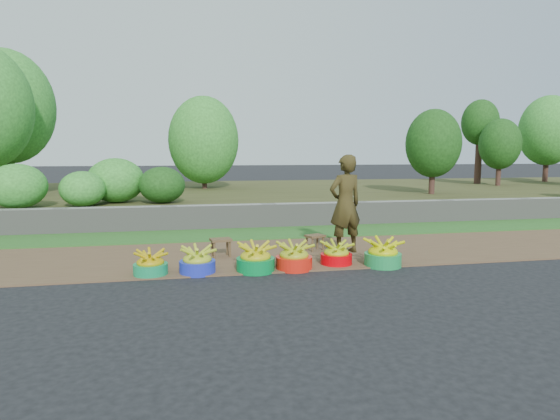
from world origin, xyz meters
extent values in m
plane|color=black|center=(0.00, 0.00, 0.00)|extent=(120.00, 120.00, 0.00)
cube|color=brown|center=(0.00, 1.25, 0.01)|extent=(80.00, 2.50, 0.02)
cube|color=#2D6523|center=(0.00, 3.25, 0.02)|extent=(80.00, 1.50, 0.04)
cube|color=gray|center=(0.00, 4.10, 0.28)|extent=(80.00, 0.35, 0.55)
cube|color=#3F401D|center=(0.00, 9.00, 0.25)|extent=(80.00, 10.00, 0.50)
cylinder|color=#3D241D|center=(5.30, 6.32, 1.00)|extent=(0.17, 0.17, 1.01)
ellipsoid|color=#1B4C15|center=(5.30, 6.32, 1.99)|extent=(1.60, 1.60, 2.00)
cylinder|color=#3D241D|center=(9.48, 10.28, 1.49)|extent=(0.26, 0.26, 1.97)
ellipsoid|color=#1B4C15|center=(9.48, 10.28, 2.90)|extent=(1.42, 1.42, 1.77)
cylinder|color=#3D241D|center=(-1.23, 9.82, 0.97)|extent=(0.16, 0.16, 0.93)
ellipsoid|color=green|center=(-1.23, 9.82, 2.14)|extent=(2.36, 2.36, 2.95)
cylinder|color=#3D241D|center=(9.55, 9.11, 1.04)|extent=(0.18, 0.18, 1.09)
ellipsoid|color=#1B4C15|center=(9.55, 9.11, 2.04)|extent=(1.49, 1.49, 1.87)
cylinder|color=#3D241D|center=(13.09, 10.90, 1.22)|extent=(0.21, 0.21, 1.44)
ellipsoid|color=green|center=(13.09, 10.90, 2.64)|extent=(2.33, 2.33, 2.91)
cylinder|color=#3D241D|center=(-7.20, 9.61, 1.39)|extent=(0.24, 0.24, 1.78)
ellipsoid|color=green|center=(-7.20, 9.61, 3.12)|extent=(2.79, 2.79, 3.49)
ellipsoid|color=green|center=(-4.13, 4.83, 0.90)|extent=(1.00, 1.00, 0.80)
ellipsoid|color=#1B4C15|center=(-2.41, 5.23, 0.94)|extent=(1.10, 1.10, 0.88)
ellipsoid|color=green|center=(-3.52, 5.58, 1.04)|extent=(1.36, 1.36, 1.09)
ellipsoid|color=green|center=(-5.44, 4.68, 0.99)|extent=(1.22, 1.22, 0.98)
cylinder|color=#10894F|center=(-2.34, 0.24, 0.09)|extent=(0.47, 0.47, 0.17)
ellipsoid|color=#B39409|center=(-2.34, 0.24, 0.22)|extent=(0.42, 0.42, 0.27)
cylinder|color=#1E2BBC|center=(-1.70, 0.24, 0.09)|extent=(0.51, 0.51, 0.18)
ellipsoid|color=#A5B621|center=(-1.70, 0.24, 0.24)|extent=(0.45, 0.45, 0.29)
cylinder|color=#017A33|center=(-0.87, 0.19, 0.10)|extent=(0.55, 0.55, 0.20)
ellipsoid|color=#B6AA11|center=(-0.87, 0.19, 0.25)|extent=(0.49, 0.49, 0.32)
cylinder|color=red|center=(-0.30, 0.20, 0.10)|extent=(0.54, 0.54, 0.19)
ellipsoid|color=#9DA818|center=(-0.30, 0.20, 0.25)|extent=(0.47, 0.47, 0.31)
cylinder|color=#DB0008|center=(0.40, 0.34, 0.09)|extent=(0.48, 0.48, 0.17)
ellipsoid|color=#9EB013|center=(0.40, 0.34, 0.22)|extent=(0.42, 0.42, 0.27)
cylinder|color=#1A8941|center=(1.07, 0.13, 0.10)|extent=(0.56, 0.56, 0.20)
ellipsoid|color=#C3C705|center=(1.07, 0.13, 0.26)|extent=(0.49, 0.49, 0.32)
cube|color=brown|center=(-1.29, 1.20, 0.30)|extent=(0.37, 0.30, 0.04)
cylinder|color=brown|center=(-1.41, 1.09, 0.15)|extent=(0.04, 0.04, 0.26)
cylinder|color=brown|center=(-1.15, 1.13, 0.15)|extent=(0.04, 0.04, 0.26)
cylinder|color=brown|center=(-1.43, 1.27, 0.15)|extent=(0.04, 0.04, 0.26)
cylinder|color=brown|center=(-1.18, 1.30, 0.15)|extent=(0.04, 0.04, 0.26)
cube|color=brown|center=(0.35, 1.36, 0.27)|extent=(0.37, 0.34, 0.04)
cylinder|color=brown|center=(0.27, 1.24, 0.14)|extent=(0.03, 0.03, 0.23)
cylinder|color=brown|center=(0.48, 1.33, 0.14)|extent=(0.03, 0.03, 0.23)
cylinder|color=brown|center=(0.21, 1.39, 0.14)|extent=(0.03, 0.03, 0.23)
cylinder|color=brown|center=(0.42, 1.48, 0.14)|extent=(0.03, 0.03, 0.23)
imported|color=black|center=(0.79, 1.09, 0.85)|extent=(0.68, 0.53, 1.66)
camera|label=1|loc=(-1.81, -6.37, 1.70)|focal=30.00mm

